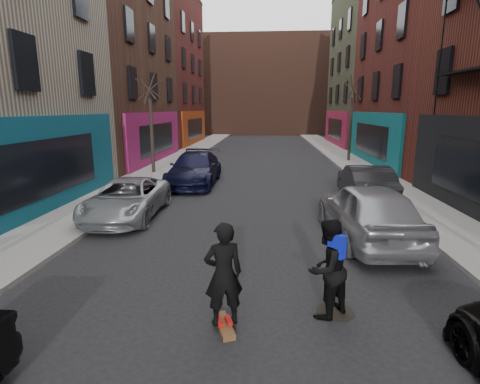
% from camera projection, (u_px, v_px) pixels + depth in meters
% --- Properties ---
extents(sidewalk_left, '(2.50, 84.00, 0.13)m').
position_uv_depth(sidewalk_left, '(193.00, 151.00, 33.51)').
color(sidewalk_left, gray).
rests_on(sidewalk_left, ground).
extents(sidewalk_right, '(2.50, 84.00, 0.13)m').
position_uv_depth(sidewalk_right, '(335.00, 152.00, 32.61)').
color(sidewalk_right, gray).
rests_on(sidewalk_right, ground).
extents(building_far, '(40.00, 10.00, 14.00)m').
position_uv_depth(building_far, '(266.00, 87.00, 56.86)').
color(building_far, '#47281E').
rests_on(building_far, ground).
extents(tree_left_far, '(2.00, 2.00, 6.50)m').
position_uv_depth(tree_left_far, '(151.00, 115.00, 21.10)').
color(tree_left_far, black).
rests_on(tree_left_far, sidewalk_left).
extents(tree_right_far, '(2.00, 2.00, 6.80)m').
position_uv_depth(tree_right_far, '(351.00, 112.00, 26.02)').
color(tree_right_far, black).
rests_on(tree_right_far, sidewalk_right).
extents(parked_left_far, '(2.36, 4.84, 1.32)m').
position_uv_depth(parked_left_far, '(127.00, 199.00, 13.06)').
color(parked_left_far, '#999DA1').
rests_on(parked_left_far, ground).
extents(parked_left_end, '(2.27, 5.51, 1.59)m').
position_uv_depth(parked_left_end, '(195.00, 169.00, 18.74)').
color(parked_left_end, black).
rests_on(parked_left_end, ground).
extents(parked_right_far, '(2.40, 5.18, 1.72)m').
position_uv_depth(parked_right_far, '(367.00, 211.00, 10.75)').
color(parked_right_far, '#999CA2').
rests_on(parked_right_far, ground).
extents(parked_right_end, '(1.77, 4.67, 1.52)m').
position_uv_depth(parked_right_end, '(365.00, 183.00, 15.24)').
color(parked_right_end, black).
rests_on(parked_right_end, ground).
extents(skateboard, '(0.48, 0.83, 0.10)m').
position_uv_depth(skateboard, '(224.00, 326.00, 6.50)').
color(skateboard, brown).
rests_on(skateboard, ground).
extents(skateboarder, '(0.78, 0.64, 1.83)m').
position_uv_depth(skateboarder, '(224.00, 274.00, 6.29)').
color(skateboarder, black).
rests_on(skateboarder, skateboard).
extents(pedestrian, '(1.13, 1.12, 1.84)m').
position_uv_depth(pedestrian, '(327.00, 268.00, 6.73)').
color(pedestrian, black).
rests_on(pedestrian, ground).
extents(manhole, '(0.91, 0.91, 0.01)m').
position_uv_depth(manhole, '(335.00, 311.00, 7.04)').
color(manhole, black).
rests_on(manhole, ground).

